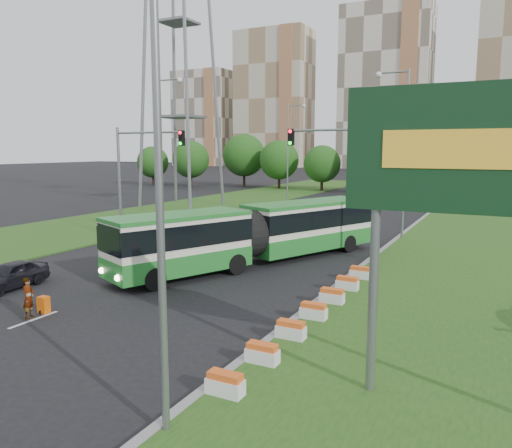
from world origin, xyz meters
The scene contains 20 objects.
ground centered at (0.00, 0.00, 0.00)m, with size 360.00×360.00×0.00m, color black.
grass_median centered at (13.00, 8.00, 0.07)m, with size 14.00×60.00×0.15m, color #244E16.
median_kerb centered at (6.05, 8.00, 0.09)m, with size 0.30×60.00×0.18m, color gray.
left_verge centered at (-18.00, 25.00, 0.05)m, with size 12.00×110.00×0.10m, color #244E16.
lane_markings centered at (-3.00, 20.00, 0.00)m, with size 0.20×100.00×0.01m, color #B0B0A9, non-canonical shape.
flower_planters centered at (6.70, -1.40, 0.45)m, with size 1.10×13.70×0.60m, color white, non-canonical shape.
billboard centered at (12.25, -6.00, 6.16)m, with size 6.00×0.37×8.00m.
traffic_mast_median centered at (4.78, 10.00, 5.35)m, with size 5.76×0.32×8.00m.
traffic_mast_left centered at (-10.38, 9.00, 5.35)m, with size 5.76×0.32×8.00m.
street_lamps centered at (-3.00, 10.00, 6.00)m, with size 36.00×60.00×12.00m, color slate, non-canonical shape.
transmission_pylon centered at (-20.00, 28.00, 22.00)m, with size 12.00×12.00×44.00m, color slate, non-canonical shape.
tree_line centered at (10.00, 55.00, 4.50)m, with size 120.00×8.00×9.00m, color #1C4E15, non-canonical shape.
apartment_tower_west centered at (-65.00, 150.00, 24.00)m, with size 26.00×15.00×48.00m, color beige.
apartment_tower_cwest centered at (-25.00, 150.00, 26.00)m, with size 28.00×15.00×52.00m, color beige.
midrise_west centered at (-95.00, 150.00, 18.00)m, with size 22.00×14.00×36.00m, color beige.
articulated_bus centered at (0.07, 6.37, 1.76)m, with size 2.72×17.43×2.87m.
car_left_near centered at (-7.63, -3.47, 0.64)m, with size 1.52×3.77×1.28m, color black.
car_left_far centered at (-9.71, 14.35, 0.68)m, with size 1.43×4.10×1.35m, color black.
pedestrian centered at (-3.35, -5.89, 0.80)m, with size 0.58×0.38×1.60m, color gray.
shopping_trolley centered at (-3.31, -5.25, 0.33)m, with size 0.39×0.42×0.68m.
Camera 1 is at (12.94, -18.54, 6.51)m, focal length 35.00 mm.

